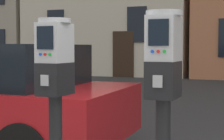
# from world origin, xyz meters

# --- Properties ---
(parking_meter_near_kerb) EXTENTS (0.22, 0.25, 1.44)m
(parking_meter_near_kerb) POSITION_xyz_m (-0.14, -0.28, 1.13)
(parking_meter_near_kerb) COLOR black
(parking_meter_near_kerb) RESTS_ON sidewalk_slab
(parking_meter_twin_adjacent) EXTENTS (0.22, 0.25, 1.46)m
(parking_meter_twin_adjacent) POSITION_xyz_m (0.60, -0.28, 1.15)
(parking_meter_twin_adjacent) COLOR black
(parking_meter_twin_adjacent) RESTS_ON sidewalk_slab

